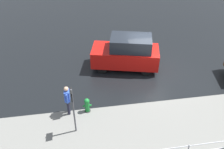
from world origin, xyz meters
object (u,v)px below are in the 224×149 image
(fire_hydrant, at_px, (87,105))
(pedestrian, at_px, (67,98))
(sign_post, at_px, (73,105))
(moving_hatchback, at_px, (127,53))

(fire_hydrant, height_order, pedestrian, pedestrian)
(sign_post, bearing_deg, moving_hatchback, -124.78)
(sign_post, bearing_deg, fire_hydrant, -117.20)
(pedestrian, bearing_deg, fire_hydrant, 178.79)
(moving_hatchback, relative_size, fire_hydrant, 5.23)
(pedestrian, bearing_deg, sign_post, 103.22)
(moving_hatchback, bearing_deg, sign_post, 55.22)
(fire_hydrant, relative_size, pedestrian, 0.50)
(moving_hatchback, height_order, pedestrian, moving_hatchback)
(pedestrian, xyz_separation_m, sign_post, (-0.28, 1.19, 0.62))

